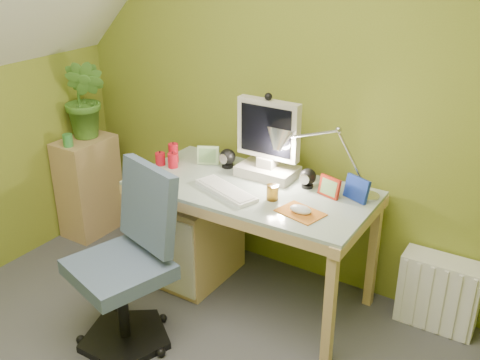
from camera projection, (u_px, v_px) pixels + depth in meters
The scene contains 19 objects.
wall_back at pixel (295, 90), 3.28m from camera, with size 3.20×0.01×2.40m, color olive.
desk at pixel (251, 243), 3.32m from camera, with size 1.37×0.68×0.73m, color tan, non-canonical shape.
monitor at pixel (268, 135), 3.20m from camera, with size 0.37×0.22×0.51m, color beige, non-canonical shape.
speaker_left at pixel (227, 158), 3.40m from camera, with size 0.10×0.10×0.12m, color black, non-canonical shape.
speaker_right at pixel (308, 178), 3.13m from camera, with size 0.09×0.09×0.11m, color black, non-canonical shape.
keyboard at pixel (226, 191), 3.09m from camera, with size 0.41×0.13×0.02m, color white.
mousepad at pixel (300, 213), 2.87m from camera, with size 0.23×0.16×0.01m, color #BC661D.
mouse at pixel (301, 210), 2.86m from camera, with size 0.12×0.07×0.04m, color silver.
amber_tumbler at pixel (272, 192), 3.00m from camera, with size 0.06×0.06×0.08m, color #976616.
candle_cluster at pixel (169, 155), 3.44m from camera, with size 0.16×0.14×0.12m, color red, non-canonical shape.
photo_frame_red at pixel (329, 187), 3.03m from camera, with size 0.13×0.02×0.11m, color #AA2412.
photo_frame_blue at pixel (357, 189), 2.99m from camera, with size 0.15×0.02×0.13m, color #16309B.
photo_frame_green at pixel (208, 155), 3.45m from camera, with size 0.13×0.02×0.12m, color #A1C185.
desk_lamp at pixel (342, 146), 2.97m from camera, with size 0.52×0.22×0.56m, color #AFB0B4, non-canonical shape.
side_ledge at pixel (89, 186), 4.06m from camera, with size 0.27×0.41×0.72m, color tan.
potted_plant at pixel (85, 99), 3.83m from camera, with size 0.31×0.25×0.56m, color #427727.
green_cup at pixel (68, 140), 3.77m from camera, with size 0.07×0.07×0.09m, color #3A8C40.
task_chair at pixel (118, 267), 2.88m from camera, with size 0.53×0.53×0.95m, color #465874, non-canonical shape.
radiator at pixel (439, 293), 3.12m from camera, with size 0.43×0.17×0.43m, color white.
Camera 1 is at (1.45, -1.27, 2.07)m, focal length 42.00 mm.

